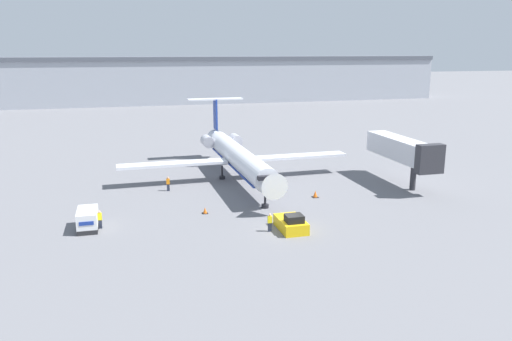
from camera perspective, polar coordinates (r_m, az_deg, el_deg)
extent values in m
plane|color=slate|center=(47.63, 3.54, -6.86)|extent=(600.00, 600.00, 0.00)
cube|color=#9EA3AD|center=(163.17, -10.12, 9.94)|extent=(180.00, 16.00, 13.27)
cube|color=#4C515B|center=(162.89, -10.23, 12.48)|extent=(180.00, 16.80, 1.20)
cylinder|color=silver|center=(64.03, -1.97, 1.52)|extent=(3.24, 25.08, 2.80)
cone|color=silver|center=(51.28, 1.76, -1.56)|extent=(2.84, 2.29, 2.80)
cube|color=black|center=(51.98, 1.46, -0.80)|extent=(2.39, 0.74, 0.44)
cone|color=silver|center=(77.48, -4.52, 3.62)|extent=(2.57, 3.12, 2.52)
cube|color=navy|center=(64.22, -1.96, 0.73)|extent=(2.92, 22.57, 0.20)
cube|color=silver|center=(67.77, 4.61, 1.62)|extent=(13.87, 2.48, 0.36)
cube|color=silver|center=(63.93, -9.49, 0.74)|extent=(13.87, 2.48, 0.36)
cylinder|color=#ADADB7|center=(74.48, -2.36, 3.51)|extent=(1.67, 2.68, 1.63)
cylinder|color=#ADADB7|center=(73.60, -5.59, 3.34)|extent=(1.67, 2.68, 1.63)
cube|color=navy|center=(77.52, -4.66, 6.42)|extent=(0.28, 2.20, 4.68)
cube|color=silver|center=(77.26, -4.70, 8.14)|extent=(8.45, 1.95, 0.20)
cylinder|color=black|center=(53.86, 1.05, -3.36)|extent=(0.24, 0.24, 1.81)
cylinder|color=black|center=(54.07, 1.05, -4.08)|extent=(0.80, 0.80, 0.40)
cylinder|color=black|center=(65.90, -3.88, -0.21)|extent=(0.24, 0.24, 1.81)
cylinder|color=black|center=(66.07, -3.87, -0.80)|extent=(0.80, 0.80, 0.40)
cylinder|color=black|center=(66.74, -0.83, 0.00)|extent=(0.24, 0.24, 1.81)
cylinder|color=black|center=(66.91, -0.83, -0.59)|extent=(0.80, 0.80, 0.40)
cube|color=yellow|center=(47.69, 4.01, -6.16)|extent=(2.30, 4.01, 1.06)
cube|color=black|center=(46.61, 4.38, -5.49)|extent=(1.61, 1.44, 0.70)
cube|color=black|center=(49.46, 3.28, -5.60)|extent=(2.07, 0.30, 0.64)
cube|color=#232326|center=(50.50, -18.62, -6.09)|extent=(1.85, 3.66, 0.45)
cube|color=silver|center=(50.20, -18.70, -5.07)|extent=(1.85, 3.66, 1.45)
cube|color=navy|center=(48.45, -18.82, -5.76)|extent=(1.29, 0.04, 0.36)
cube|color=#232838|center=(47.19, 1.59, -6.49)|extent=(0.32, 0.20, 0.85)
cube|color=yellow|center=(46.94, 1.60, -5.62)|extent=(0.40, 0.24, 0.67)
sphere|color=tan|center=(46.79, 1.60, -5.09)|extent=(0.25, 0.25, 0.25)
cube|color=#232838|center=(61.29, -10.00, -1.92)|extent=(0.32, 0.20, 0.85)
cube|color=orange|center=(61.09, -10.02, -1.24)|extent=(0.40, 0.24, 0.67)
sphere|color=tan|center=(60.98, -10.04, -0.82)|extent=(0.25, 0.25, 0.25)
cube|color=#232838|center=(50.20, -17.37, -5.87)|extent=(0.32, 0.20, 0.86)
cube|color=yellow|center=(49.96, -17.43, -5.04)|extent=(0.40, 0.24, 0.68)
sphere|color=tan|center=(49.82, -17.47, -4.53)|extent=(0.25, 0.25, 0.25)
cube|color=black|center=(52.58, -5.85, -4.88)|extent=(0.59, 0.59, 0.04)
cone|color=orange|center=(52.47, -5.85, -4.53)|extent=(0.42, 0.42, 0.62)
cube|color=black|center=(58.29, 6.79, -3.03)|extent=(0.71, 0.71, 0.04)
cone|color=orange|center=(58.18, 6.80, -2.67)|extent=(0.51, 0.51, 0.74)
cylinder|color=#2D2D33|center=(63.43, 17.52, -0.73)|extent=(0.70, 0.70, 3.20)
cube|color=silver|center=(65.85, 16.00, 2.48)|extent=(2.60, 12.22, 2.60)
cube|color=#2D2D33|center=(60.33, 19.25, 1.25)|extent=(3.20, 1.20, 3.38)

